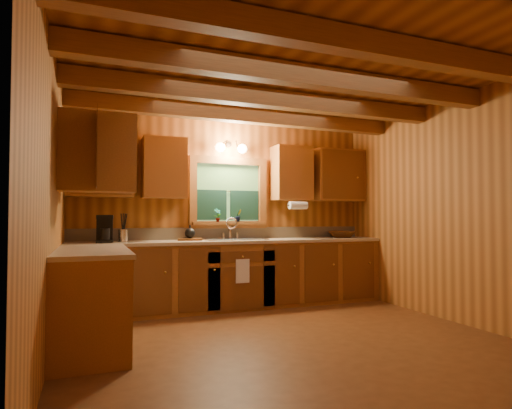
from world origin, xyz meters
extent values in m
plane|color=#5A3215|center=(0.00, 0.00, 0.00)|extent=(4.20, 4.20, 0.00)
plane|color=brown|center=(0.00, 0.00, 2.60)|extent=(4.20, 4.20, 0.00)
plane|color=brown|center=(0.00, 1.90, 1.30)|extent=(4.20, 0.00, 4.20)
plane|color=brown|center=(0.00, -1.90, 1.30)|extent=(4.20, 0.00, 4.20)
plane|color=brown|center=(-2.10, 0.00, 1.30)|extent=(0.00, 3.80, 3.80)
plane|color=brown|center=(2.10, 0.00, 1.30)|extent=(0.00, 3.80, 3.80)
cube|color=brown|center=(0.00, -1.20, 2.49)|extent=(4.20, 0.14, 0.18)
cube|color=brown|center=(0.00, -0.40, 2.49)|extent=(4.20, 0.14, 0.18)
cube|color=brown|center=(0.00, 0.40, 2.49)|extent=(4.20, 0.14, 0.18)
cube|color=brown|center=(0.00, 1.20, 2.49)|extent=(4.20, 0.14, 0.18)
cube|color=brown|center=(0.00, 1.59, 0.43)|extent=(4.20, 0.62, 0.86)
cube|color=brown|center=(-1.79, 0.48, 0.43)|extent=(0.62, 1.60, 0.86)
cube|color=tan|center=(0.00, 1.59, 0.88)|extent=(4.20, 0.66, 0.04)
cube|color=tan|center=(-1.78, 0.48, 0.88)|extent=(0.64, 1.60, 0.04)
cube|color=tan|center=(0.00, 1.89, 0.98)|extent=(4.20, 0.02, 0.16)
cube|color=white|center=(-1.47, 0.68, 0.43)|extent=(0.02, 0.60, 0.80)
cube|color=brown|center=(-1.70, 1.73, 1.84)|extent=(0.78, 0.34, 0.78)
cube|color=brown|center=(-0.92, 1.73, 1.84)|extent=(0.55, 0.34, 0.78)
cube|color=brown|center=(0.92, 1.73, 1.84)|extent=(0.55, 0.34, 0.78)
cube|color=brown|center=(1.70, 1.73, 1.84)|extent=(0.78, 0.34, 0.78)
cube|color=brown|center=(-1.93, 0.68, 1.84)|extent=(0.34, 1.10, 0.78)
cube|color=brown|center=(0.00, 1.86, 2.00)|extent=(1.12, 0.08, 0.10)
cube|color=brown|center=(0.00, 1.86, 1.10)|extent=(1.12, 0.08, 0.10)
cube|color=brown|center=(-0.51, 1.86, 1.55)|extent=(0.10, 0.08, 0.80)
cube|color=brown|center=(0.51, 1.86, 1.55)|extent=(0.10, 0.08, 0.80)
cube|color=#457330|center=(0.00, 1.90, 1.55)|extent=(0.92, 0.01, 0.80)
cube|color=black|center=(-0.24, 1.87, 1.37)|extent=(0.42, 0.02, 0.42)
cube|color=black|center=(0.24, 1.87, 1.37)|extent=(0.42, 0.02, 0.42)
cylinder|color=black|center=(0.00, 1.87, 1.57)|extent=(0.92, 0.01, 0.01)
cube|color=brown|center=(0.00, 1.82, 1.12)|extent=(1.06, 0.14, 0.04)
cylinder|color=black|center=(0.00, 1.86, 2.23)|extent=(0.08, 0.03, 0.08)
cylinder|color=black|center=(-0.10, 1.80, 2.23)|extent=(0.09, 0.17, 0.08)
cylinder|color=black|center=(0.10, 1.80, 2.23)|extent=(0.09, 0.17, 0.08)
sphere|color=#FFE0A5|center=(-0.16, 1.74, 2.16)|extent=(0.13, 0.13, 0.13)
sphere|color=#FFE0A5|center=(0.16, 1.74, 2.16)|extent=(0.13, 0.13, 0.13)
cylinder|color=white|center=(0.92, 1.53, 1.37)|extent=(0.27, 0.11, 0.11)
cube|color=white|center=(0.00, 1.26, 0.52)|extent=(0.18, 0.01, 0.30)
cube|color=silver|center=(0.00, 1.60, 0.91)|extent=(0.82, 0.48, 0.02)
cube|color=#262628|center=(-0.19, 1.60, 0.84)|extent=(0.34, 0.40, 0.14)
cube|color=#262628|center=(0.19, 1.60, 0.84)|extent=(0.34, 0.40, 0.14)
cylinder|color=silver|center=(0.00, 1.78, 1.01)|extent=(0.04, 0.04, 0.22)
torus|color=silver|center=(0.00, 1.72, 1.12)|extent=(0.16, 0.02, 0.16)
cube|color=black|center=(-1.64, 1.52, 0.92)|extent=(0.18, 0.22, 0.03)
cube|color=black|center=(-1.64, 1.59, 1.07)|extent=(0.18, 0.08, 0.31)
cube|color=black|center=(-1.64, 1.49, 1.21)|extent=(0.18, 0.20, 0.04)
cylinder|color=black|center=(-1.64, 1.48, 1.00)|extent=(0.11, 0.11, 0.13)
cylinder|color=silver|center=(-1.43, 1.63, 0.98)|extent=(0.12, 0.12, 0.15)
cylinder|color=black|center=(-1.45, 1.62, 1.14)|extent=(0.03, 0.04, 0.23)
cylinder|color=black|center=(-1.43, 1.63, 1.14)|extent=(0.01, 0.01, 0.23)
cylinder|color=black|center=(-1.41, 1.64, 1.14)|extent=(0.03, 0.04, 0.23)
cylinder|color=black|center=(-1.40, 1.65, 1.14)|extent=(0.04, 0.06, 0.22)
cube|color=#5F3314|center=(-0.59, 1.67, 0.91)|extent=(0.35, 0.28, 0.03)
sphere|color=black|center=(-0.59, 1.67, 1.00)|extent=(0.14, 0.14, 0.14)
cylinder|color=black|center=(-0.59, 1.67, 1.08)|extent=(0.02, 0.02, 0.04)
imported|color=#48230C|center=(1.69, 1.61, 0.95)|extent=(0.53, 0.53, 0.10)
imported|color=#5F3314|center=(-0.18, 1.79, 1.23)|extent=(0.11, 0.09, 0.19)
imported|color=#5F3314|center=(0.12, 1.80, 1.23)|extent=(0.12, 0.11, 0.17)
camera|label=1|loc=(-1.80, -3.80, 1.19)|focal=29.69mm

